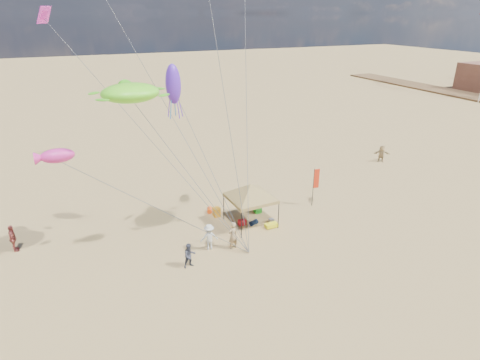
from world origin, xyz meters
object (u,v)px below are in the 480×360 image
(cooler_red, at_px, (242,222))
(person_near_b, at_px, (190,255))
(canopy_tent, at_px, (251,186))
(person_far_c, at_px, (381,154))
(feather_flag, at_px, (316,181))
(chair_green, at_px, (258,208))
(person_near_a, at_px, (233,236))
(person_far_a, at_px, (13,239))
(person_near_c, at_px, (209,237))
(cooler_blue, at_px, (261,199))
(beach_cart, at_px, (271,225))
(chair_yellow, at_px, (217,212))

(cooler_red, height_order, person_near_b, person_near_b)
(canopy_tent, bearing_deg, person_far_c, 19.20)
(feather_flag, height_order, chair_green, feather_flag)
(person_near_a, xyz_separation_m, person_near_b, (-3.14, -0.79, -0.16))
(person_far_a, bearing_deg, person_near_c, -116.77)
(cooler_blue, distance_m, chair_green, 2.06)
(chair_green, xyz_separation_m, person_far_a, (-16.54, 1.58, 0.57))
(person_far_c, bearing_deg, person_near_c, -127.26)
(cooler_blue, xyz_separation_m, chair_green, (-1.14, -1.71, 0.16))
(person_near_c, bearing_deg, beach_cart, -162.30)
(cooler_red, height_order, person_near_a, person_near_a)
(beach_cart, relative_size, person_near_b, 0.57)
(chair_yellow, bearing_deg, beach_cart, -47.49)
(person_far_a, bearing_deg, beach_cart, -107.62)
(person_near_a, bearing_deg, chair_green, -149.58)
(person_near_a, bearing_deg, chair_yellow, -113.29)
(cooler_blue, height_order, chair_green, chair_green)
(chair_green, relative_size, person_near_c, 0.39)
(canopy_tent, relative_size, person_near_b, 3.72)
(person_near_a, xyz_separation_m, person_far_c, (20.20, 8.67, -0.08))
(person_near_a, distance_m, person_far_c, 21.98)
(beach_cart, relative_size, person_near_a, 0.47)
(cooler_blue, bearing_deg, person_near_b, -141.49)
(chair_yellow, distance_m, person_far_c, 20.03)
(person_far_c, bearing_deg, person_near_b, -125.83)
(feather_flag, xyz_separation_m, beach_cart, (-4.76, -1.76, -1.89))
(cooler_red, height_order, person_far_a, person_far_a)
(cooler_blue, xyz_separation_m, person_near_a, (-4.83, -5.55, 0.76))
(chair_green, distance_m, chair_yellow, 3.16)
(person_near_a, relative_size, person_far_a, 1.04)
(canopy_tent, distance_m, person_far_a, 15.70)
(canopy_tent, bearing_deg, chair_yellow, 131.67)
(beach_cart, bearing_deg, chair_yellow, 132.51)
(feather_flag, xyz_separation_m, chair_green, (-4.60, 0.74, -1.74))
(cooler_blue, distance_m, person_near_c, 8.05)
(chair_yellow, xyz_separation_m, beach_cart, (2.93, -3.20, -0.15))
(chair_yellow, bearing_deg, person_near_b, -125.14)
(canopy_tent, xyz_separation_m, person_far_a, (-15.28, 2.93, -2.09))
(beach_cart, distance_m, person_near_b, 7.03)
(cooler_red, distance_m, cooler_blue, 4.24)
(feather_flag, distance_m, person_near_a, 8.93)
(person_near_c, bearing_deg, chair_yellow, -108.37)
(chair_yellow, distance_m, person_near_a, 4.61)
(chair_yellow, distance_m, person_near_b, 6.52)
(cooler_red, relative_size, cooler_blue, 1.00)
(cooler_red, distance_m, person_far_c, 19.38)
(canopy_tent, distance_m, chair_yellow, 3.82)
(feather_flag, xyz_separation_m, person_near_b, (-11.44, -3.89, -1.31))
(cooler_red, xyz_separation_m, chair_yellow, (-1.21, 1.96, 0.16))
(chair_yellow, height_order, beach_cart, chair_yellow)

